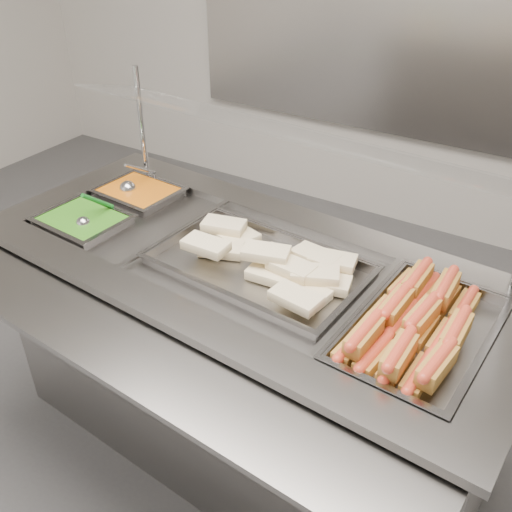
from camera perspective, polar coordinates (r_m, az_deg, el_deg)
The scene contains 12 objects.
back_panel at distance 3.47m, azimuth 17.15°, elevation 20.50°, with size 3.00×0.04×1.20m, color #9D9893.
steam_counter at distance 2.11m, azimuth -1.08°, elevation -10.03°, with size 1.87×0.92×0.87m.
tray_rail at distance 1.59m, azimuth -12.09°, elevation -9.44°, with size 1.75×0.47×0.05m.
sneeze_guard at distance 1.84m, azimuth 2.69°, elevation 12.13°, with size 1.61×0.39×0.43m.
pan_hotdogs at distance 1.65m, azimuth 16.05°, elevation -7.98°, with size 0.36×0.55×0.10m.
pan_wraps at distance 1.83m, azimuth 0.25°, elevation -1.34°, with size 0.68×0.43×0.07m.
pan_beans at distance 2.32m, azimuth -11.56°, elevation 5.57°, with size 0.31×0.25×0.10m.
pan_peas at distance 2.17m, azimuth -16.83°, elevation 2.68°, with size 0.31×0.25×0.10m.
hotdogs_in_buns at distance 1.61m, azimuth 15.47°, elevation -6.55°, with size 0.28×0.51×0.11m.
tortilla_wraps at distance 1.81m, azimuth 1.97°, elevation -0.35°, with size 0.60×0.37×0.09m.
ladle at distance 2.32m, azimuth -12.60°, elevation 6.68°, with size 0.07×0.19×0.14m.
serving_spoon at distance 2.12m, azimuth -16.63°, elevation 3.52°, with size 0.05×0.17×0.14m.
Camera 1 is at (0.91, -0.84, 1.87)m, focal length 40.00 mm.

